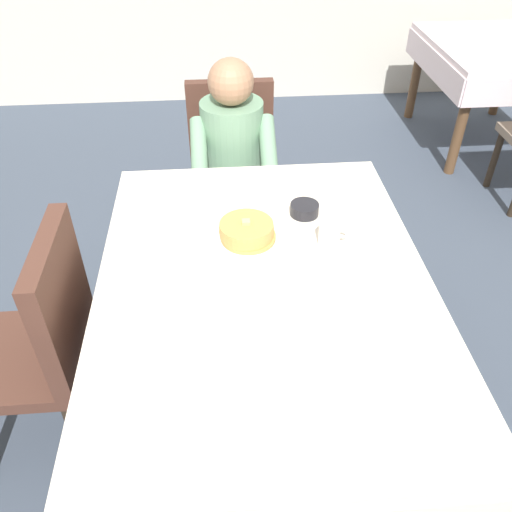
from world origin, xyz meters
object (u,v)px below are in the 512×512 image
background_table_far (495,60)px  chair_diner (232,163)px  chair_left_side (42,337)px  plate_breakfast (246,241)px  dining_table_main (264,299)px  knife_right_of_plate (300,243)px  spoon_near_edge (239,311)px  syrup_pitcher (166,207)px  breakfast_stack (247,231)px  diner_person (233,153)px  fork_left_of_plate (193,248)px  bowl_butter (304,209)px  cup_coffee (330,234)px

background_table_far → chair_diner: bearing=-148.8°
chair_left_side → plate_breakfast: bearing=-74.4°
plate_breakfast → dining_table_main: bearing=-77.0°
knife_right_of_plate → spoon_near_edge: same height
dining_table_main → syrup_pitcher: bearing=130.3°
breakfast_stack → knife_right_of_plate: breakfast_stack is taller
diner_person → dining_table_main: bearing=93.2°
syrup_pitcher → chair_diner: bearing=69.8°
plate_breakfast → fork_left_of_plate: bearing=-174.0°
chair_diner → chair_left_side: 1.37m
chair_diner → spoon_near_edge: bearing=88.5°
diner_person → syrup_pitcher: (-0.28, -0.61, 0.11)m
bowl_butter → fork_left_of_plate: size_ratio=0.61×
breakfast_stack → cup_coffee: size_ratio=1.79×
breakfast_stack → bowl_butter: size_ratio=1.84×
syrup_pitcher → spoon_near_edge: syrup_pitcher is taller
dining_table_main → plate_breakfast: 0.23m
bowl_butter → syrup_pitcher: size_ratio=1.38×
diner_person → syrup_pitcher: bearing=65.2°
knife_right_of_plate → background_table_far: size_ratio=0.18×
chair_diner → syrup_pitcher: size_ratio=11.63×
spoon_near_edge → background_table_far: (1.96, 2.48, -0.12)m
breakfast_stack → background_table_far: size_ratio=0.18×
dining_table_main → knife_right_of_plate: size_ratio=7.62×
syrup_pitcher → knife_right_of_plate: syrup_pitcher is taller
dining_table_main → breakfast_stack: bearing=102.1°
cup_coffee → bowl_butter: size_ratio=1.03×
knife_right_of_plate → background_table_far: bearing=-38.8°
breakfast_stack → fork_left_of_plate: bearing=-173.2°
cup_coffee → knife_right_of_plate: (-0.10, 0.01, -0.04)m
chair_diner → chair_left_side: size_ratio=1.00×
dining_table_main → spoon_near_edge: (-0.09, -0.15, 0.09)m
diner_person → bowl_butter: (0.25, -0.65, 0.09)m
syrup_pitcher → spoon_near_edge: bearing=-65.6°
chair_left_side → cup_coffee: (1.02, 0.17, 0.25)m
dining_table_main → breakfast_stack: size_ratio=7.54×
plate_breakfast → knife_right_of_plate: size_ratio=1.40×
diner_person → plate_breakfast: bearing=90.7°
plate_breakfast → chair_left_side: bearing=-164.4°
fork_left_of_plate → knife_right_of_plate: size_ratio=0.90×
dining_table_main → chair_diner: chair_diner is taller
chair_left_side → knife_right_of_plate: (0.91, 0.18, 0.21)m
bowl_butter → background_table_far: bowl_butter is taller
chair_diner → diner_person: 0.21m
fork_left_of_plate → background_table_far: bearing=-46.3°
plate_breakfast → background_table_far: plate_breakfast is taller
chair_left_side → fork_left_of_plate: size_ratio=5.17×
bowl_butter → background_table_far: (1.68, 1.97, -0.14)m
breakfast_stack → cup_coffee: (0.29, -0.03, -0.01)m
chair_left_side → syrup_pitcher: (0.43, 0.40, 0.25)m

